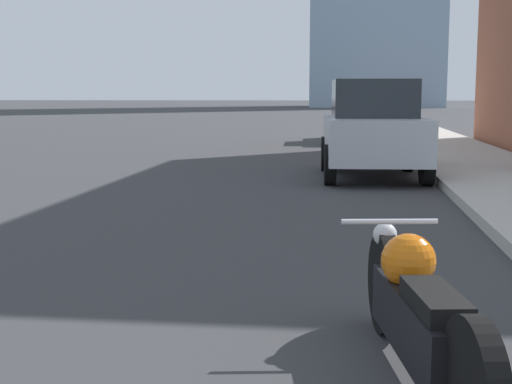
# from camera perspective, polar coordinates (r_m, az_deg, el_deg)

# --- Properties ---
(sidewalk) EXTENTS (2.53, 240.00, 0.15)m
(sidewalk) POSITION_cam_1_polar(r_m,az_deg,el_deg) (39.66, 11.37, 5.47)
(sidewalk) COLOR #B2ADA3
(sidewalk) RESTS_ON ground_plane
(motorcycle) EXTENTS (0.67, 2.44, 0.79)m
(motorcycle) POSITION_cam_1_polar(r_m,az_deg,el_deg) (4.02, 12.79, -9.42)
(motorcycle) COLOR black
(motorcycle) RESTS_ON ground_plane
(parked_car_silver) EXTENTS (2.05, 3.90, 1.86)m
(parked_car_silver) POSITION_cam_1_polar(r_m,az_deg,el_deg) (13.76, 9.32, 4.97)
(parked_car_silver) COLOR #BCBCC1
(parked_car_silver) RESTS_ON ground_plane
(parked_car_white) EXTENTS (2.19, 4.50, 1.81)m
(parked_car_white) POSITION_cam_1_polar(r_m,az_deg,el_deg) (24.62, 8.47, 6.10)
(parked_car_white) COLOR silver
(parked_car_white) RESTS_ON ground_plane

